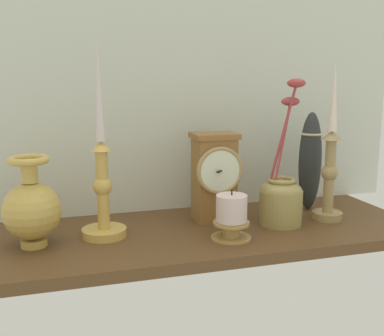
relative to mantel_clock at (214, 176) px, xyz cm
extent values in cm
cube|color=brown|center=(-5.12, -5.13, -11.95)|extent=(100.00, 36.00, 2.40)
cube|color=silver|center=(-5.12, 13.37, 21.75)|extent=(120.00, 2.00, 65.00)
cube|color=brown|center=(0.00, 0.41, -0.97)|extent=(9.11, 7.33, 19.56)
cube|color=brown|center=(0.00, 0.41, 9.42)|extent=(10.21, 8.20, 1.20)
torus|color=tan|center=(0.00, -3.65, 2.00)|extent=(11.04, 1.00, 11.04)
cylinder|color=#E5EDCE|center=(0.00, -3.75, 2.00)|extent=(9.23, 0.40, 9.23)
cube|color=black|center=(0.00, -4.05, 2.00)|extent=(2.75, 3.05, 0.30)
cylinder|color=#A28754|center=(26.24, -6.79, -9.85)|extent=(7.06, 7.06, 1.80)
cylinder|color=#A28754|center=(26.24, -6.79, -0.27)|extent=(2.45, 2.45, 17.36)
sphere|color=#A28754|center=(26.24, -6.79, 0.60)|extent=(3.93, 3.93, 3.93)
cone|color=#A28754|center=(26.24, -6.79, 9.41)|extent=(4.83, 4.83, 2.00)
cone|color=white|center=(26.24, -6.79, 18.31)|extent=(2.15, 2.15, 15.80)
cylinder|color=gold|center=(-26.20, -4.13, -9.85)|extent=(9.49, 9.49, 1.80)
cylinder|color=gold|center=(-26.20, -4.13, -0.59)|extent=(2.55, 2.55, 16.72)
sphere|color=gold|center=(-26.20, -4.13, 0.25)|extent=(4.09, 4.09, 4.09)
cone|color=gold|center=(-26.20, -4.13, 8.78)|extent=(4.27, 4.27, 2.00)
cone|color=silver|center=(-26.20, -4.13, 20.57)|extent=(1.97, 1.97, 21.58)
cylinder|color=gold|center=(-40.37, -6.09, -9.95)|extent=(5.19, 5.19, 1.60)
sphere|color=gold|center=(-40.37, -6.09, -3.38)|extent=(11.53, 11.53, 11.53)
cylinder|color=gold|center=(-40.37, -6.09, 4.62)|extent=(3.23, 3.23, 4.49)
torus|color=gold|center=(-40.37, -6.09, 6.86)|extent=(8.04, 8.04, 1.45)
cylinder|color=#9F8D4D|center=(13.69, -7.00, -6.72)|extent=(9.85, 9.85, 8.05)
ellipsoid|color=#9F8D4D|center=(13.69, -7.00, -2.70)|extent=(9.36, 9.36, 4.68)
torus|color=#9F8D4D|center=(13.69, -7.00, -0.36)|extent=(6.39, 6.39, 0.98)
cylinder|color=#A23A3B|center=(13.69, -7.00, 8.47)|extent=(4.87, 3.09, 17.18)
ellipsoid|color=#A23A3B|center=(15.84, -5.76, 17.30)|extent=(4.40, 2.80, 2.00)
cylinder|color=#A23A3B|center=(13.69, -7.00, 10.50)|extent=(5.86, 0.92, 21.22)
ellipsoid|color=#A23A3B|center=(16.33, -7.16, 21.36)|extent=(4.40, 2.80, 2.00)
cylinder|color=tan|center=(-0.72, -12.98, -9.05)|extent=(3.42, 3.42, 3.40)
cylinder|color=tan|center=(-0.72, -12.98, -10.35)|extent=(8.55, 8.55, 0.80)
cylinder|color=tan|center=(-0.72, -12.98, -7.34)|extent=(7.69, 7.69, 0.60)
cylinder|color=beige|center=(-0.72, -12.98, -4.15)|extent=(6.51, 6.51, 5.59)
cylinder|color=black|center=(-0.72, -12.98, -0.75)|extent=(0.30, 0.30, 1.20)
ellipsoid|color=#2A2F30|center=(26.40, 2.42, 1.71)|extent=(5.69, 5.69, 24.91)
torus|color=#CCB78C|center=(26.40, 2.42, 8.68)|extent=(5.44, 5.44, 0.60)
camera|label=1|loc=(-35.18, -100.49, 22.69)|focal=43.71mm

